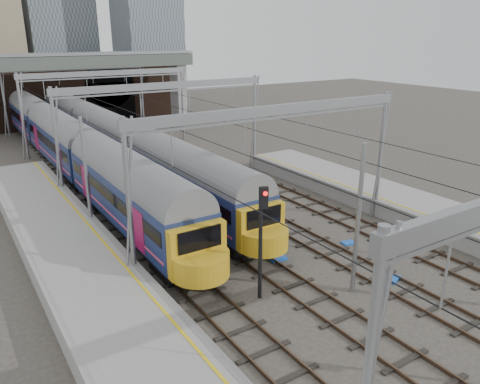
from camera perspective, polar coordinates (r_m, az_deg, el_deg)
ground at (r=21.60m, az=17.37°, el=-13.74°), size 160.00×160.00×0.00m
platform_left at (r=17.94m, az=-12.39°, el=-18.53°), size 4.32×55.00×1.12m
tracks at (r=32.03m, az=-3.34°, el=-1.90°), size 14.40×80.00×0.22m
overhead_line at (r=36.09m, az=-8.73°, el=11.00°), size 16.80×80.00×8.00m
retaining_wall at (r=65.47m, az=-18.83°, el=11.66°), size 28.00×2.75×9.00m
overbridge at (r=59.14m, az=-18.96°, el=13.86°), size 28.00×3.00×9.25m
train_main at (r=51.55m, az=-18.29°, el=7.93°), size 2.75×63.51×4.74m
train_second at (r=43.29m, az=-20.70°, el=5.85°), size 2.86×49.67×4.91m
signal_near_left at (r=20.07m, az=2.63°, el=-4.71°), size 0.41×0.48×5.31m
equip_cover_a at (r=24.99m, az=4.60°, el=-8.04°), size 1.00×0.76×0.11m
equip_cover_b at (r=24.16m, az=17.94°, el=-9.97°), size 1.11×0.94×0.11m
equip_cover_c at (r=27.36m, az=13.09°, el=-6.05°), size 0.85×0.68×0.09m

